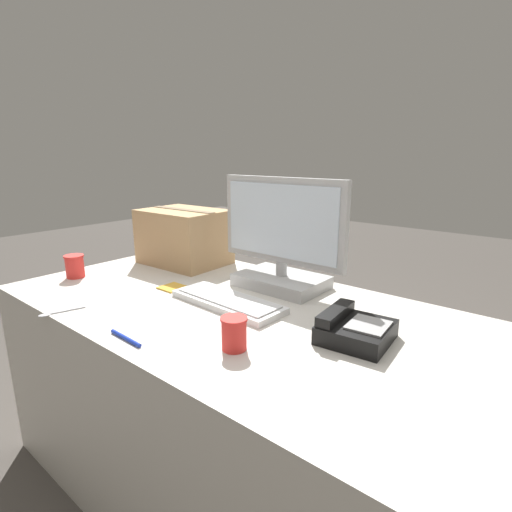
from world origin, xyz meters
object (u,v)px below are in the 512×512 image
desk_phone (354,329)px  keyboard (228,301)px  pen_marker (126,338)px  paper_cup_right (234,333)px  cardboard_box (184,237)px  paper_cup_left (75,266)px  monitor (282,245)px  spoon (54,313)px  sticky_note_pad (172,287)px

desk_phone → keyboard: bearing=178.5°
keyboard → pen_marker: size_ratio=3.05×
paper_cup_right → cardboard_box: 0.92m
desk_phone → pen_marker: size_ratio=1.46×
paper_cup_left → paper_cup_right: size_ratio=1.06×
paper_cup_left → cardboard_box: cardboard_box is taller
monitor → paper_cup_right: size_ratio=5.99×
paper_cup_right → paper_cup_left: bearing=177.4°
spoon → pen_marker: bearing=113.6°
desk_phone → paper_cup_right: bearing=-136.5°
desk_phone → paper_cup_right: (-0.22, -0.26, 0.01)m
paper_cup_left → desk_phone: bearing=10.2°
paper_cup_right → spoon: (-0.62, -0.20, -0.04)m
pen_marker → cardboard_box: bearing=-50.5°
paper_cup_left → sticky_note_pad: paper_cup_left is taller
sticky_note_pad → pen_marker: bearing=-55.6°
cardboard_box → sticky_note_pad: cardboard_box is taller
spoon → pen_marker: (0.35, 0.04, 0.00)m
monitor → paper_cup_right: 0.55m
paper_cup_left → pen_marker: (0.68, -0.20, -0.04)m
desk_phone → sticky_note_pad: (-0.75, -0.04, -0.03)m
keyboard → paper_cup_right: (0.24, -0.22, 0.03)m
keyboard → pen_marker: bearing=-92.6°
paper_cup_right → spoon: paper_cup_right is taller
monitor → desk_phone: (0.43, -0.24, -0.14)m
monitor → paper_cup_left: 0.88m
monitor → cardboard_box: 0.57m
monitor → paper_cup_left: (-0.75, -0.45, -0.12)m
cardboard_box → spoon: bearing=-77.6°
keyboard → pen_marker: 0.38m
monitor → keyboard: size_ratio=1.26×
paper_cup_left → pen_marker: 0.71m
paper_cup_left → cardboard_box: 0.49m
monitor → pen_marker: size_ratio=3.82×
paper_cup_right → pen_marker: 0.32m
desk_phone → sticky_note_pad: desk_phone is taller
monitor → spoon: size_ratio=3.80×
desk_phone → pen_marker: 0.64m
monitor → sticky_note_pad: monitor is taller
paper_cup_right → cardboard_box: cardboard_box is taller
desk_phone → pen_marker: desk_phone is taller
paper_cup_left → sticky_note_pad: (0.43, 0.17, -0.05)m
spoon → cardboard_box: 0.72m
spoon → cardboard_box: bearing=-151.0°
paper_cup_right → sticky_note_pad: bearing=157.8°
monitor → paper_cup_left: bearing=-148.6°
keyboard → sticky_note_pad: 0.29m
paper_cup_left → monitor: bearing=31.4°
pen_marker → paper_cup_left: bearing=-14.6°
monitor → paper_cup_right: (0.21, -0.50, -0.12)m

